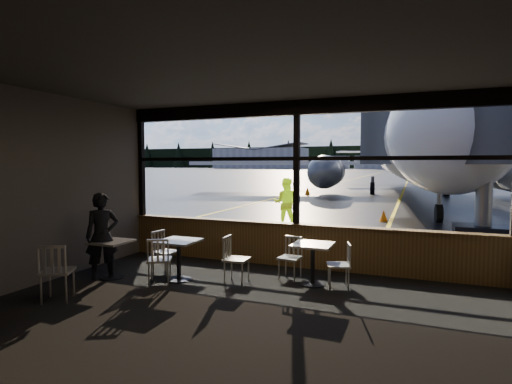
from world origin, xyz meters
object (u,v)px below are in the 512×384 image
Objects in this scene: chair_mid_s at (160,260)px; chair_mid_w at (165,253)px; jet_bridge at (461,151)px; chair_near_n at (290,258)px; chair_near_e at (338,266)px; cafe_table_mid at (179,260)px; ground_crew at (286,203)px; passenger at (102,236)px; cafe_table_near at (313,264)px; airliner at (412,109)px; cone_nose at (384,216)px; cafe_table_left at (112,260)px; chair_near_w at (237,260)px; cone_wing at (307,191)px; chair_left_s at (57,272)px.

chair_mid_s is 1.00× the size of chair_mid_w.
chair_near_n is at bearing -118.13° from jet_bridge.
chair_near_e is at bearing 174.41° from chair_near_n.
cafe_table_mid is at bearing -126.37° from jet_bridge.
chair_near_n is 0.47× the size of ground_crew.
passenger is at bearing -131.23° from jet_bridge.
chair_near_e is (0.47, -0.02, 0.03)m from cafe_table_near.
cafe_table_mid is at bearing -28.88° from passenger.
airliner is 87.48× the size of cone_nose.
cafe_table_left is (-6.64, -7.63, -2.23)m from jet_bridge.
cafe_table_mid is 0.37m from chair_mid_s.
jet_bridge is at bearing -36.74° from chair_near_e.
chair_near_w is at bearing -5.75° from chair_mid_s.
cafe_table_mid is at bearing -104.53° from airliner.
cone_wing is at bearing 97.94° from cafe_table_mid.
jet_bridge is at bearing 148.01° from chair_mid_w.
cafe_table_mid is 0.45× the size of ground_crew.
airliner is at bearing 86.69° from cone_nose.
chair_near_w is at bearing 10.97° from chair_left_s.
passenger is at bearing 87.95° from chair_near_e.
cone_nose is 13.22m from cone_wing.
cafe_table_left is 3.40m from chair_near_n.
chair_mid_s is at bearing 34.39° from chair_near_n.
chair_left_s is (-6.54, -8.97, -2.12)m from jet_bridge.
chair_near_e is 0.97m from chair_near_n.
chair_near_e is at bearing -32.16° from passenger.
ground_crew reaches higher than chair_near_e.
ground_crew reaches higher than cafe_table_near.
passenger is at bearing 27.60° from chair_near_n.
airliner reaches higher than chair_near_w.
chair_mid_s is 1.68m from chair_left_s.
airliner is at bearing 49.40° from chair_left_s.
chair_left_s is at bearing -126.11° from jet_bridge.
cafe_table_left is (-5.07, -23.39, -5.54)m from airliner.
chair_near_e is at bearing -90.94° from cone_nose.
airliner is at bearing 14.31° from cone_wing.
chair_near_n is 2.47m from chair_mid_w.
chair_near_e reaches higher than cone_nose.
chair_near_w is 1.41m from chair_mid_s.
cafe_table_near is 0.94× the size of chair_near_n.
airliner is 50.26× the size of cafe_table_mid.
airliner is 3.26× the size of jet_bridge.
cafe_table_mid is 2.05m from chair_left_s.
chair_near_e is (-0.93, -22.41, -5.50)m from airliner.
airliner reaches higher than chair_near_e.
passenger is 7.25m from ground_crew.
chair_near_w is 21.48m from cone_wing.
cafe_table_near is 0.44× the size of ground_crew.
ground_crew is at bearing 79.76° from cafe_table_left.
chair_near_n is (3.19, 1.18, 0.04)m from cafe_table_left.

